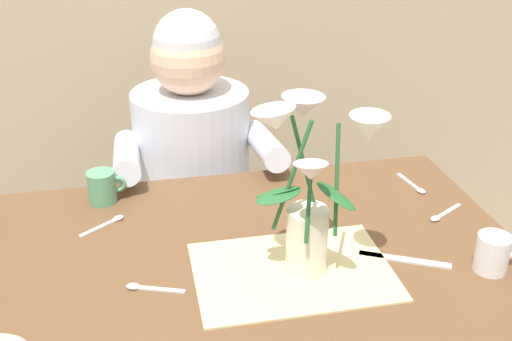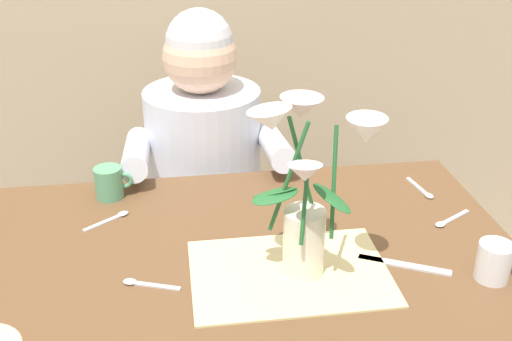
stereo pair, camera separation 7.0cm
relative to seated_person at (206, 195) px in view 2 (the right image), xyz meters
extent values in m
cube|color=brown|center=(0.04, -0.62, 0.16)|extent=(1.20, 0.80, 0.04)
cylinder|color=brown|center=(-0.50, -0.28, -0.21)|extent=(0.06, 0.06, 0.70)
cylinder|color=brown|center=(0.58, -0.28, -0.21)|extent=(0.06, 0.06, 0.70)
cylinder|color=#4C4C56|center=(0.00, 0.00, -0.36)|extent=(0.30, 0.30, 0.40)
cylinder|color=silver|center=(0.00, 0.00, 0.09)|extent=(0.34, 0.34, 0.50)
sphere|color=#DBB293|center=(0.00, 0.00, 0.44)|extent=(0.21, 0.21, 0.21)
sphere|color=silver|center=(0.00, 0.00, 0.48)|extent=(0.19, 0.19, 0.19)
cylinder|color=silver|center=(-0.19, -0.14, 0.22)|extent=(0.07, 0.33, 0.12)
cylinder|color=silver|center=(0.19, -0.14, 0.22)|extent=(0.07, 0.33, 0.12)
cube|color=beige|center=(0.13, -0.68, 0.18)|extent=(0.40, 0.28, 0.00)
cylinder|color=silver|center=(0.16, -0.68, 0.25)|extent=(0.08, 0.08, 0.14)
cylinder|color=#23602D|center=(0.21, -0.70, 0.39)|extent=(0.02, 0.06, 0.21)
cone|color=white|center=(0.25, -0.71, 0.50)|extent=(0.10, 0.10, 0.05)
sphere|color=#E5D14C|center=(0.25, -0.71, 0.50)|extent=(0.02, 0.02, 0.02)
cylinder|color=#23602D|center=(0.15, -0.66, 0.40)|extent=(0.07, 0.02, 0.23)
cone|color=silver|center=(0.15, -0.63, 0.52)|extent=(0.12, 0.12, 0.04)
sphere|color=#E5D14C|center=(0.15, -0.63, 0.52)|extent=(0.02, 0.02, 0.02)
cylinder|color=#23602D|center=(0.12, -0.68, 0.40)|extent=(0.07, 0.02, 0.23)
cone|color=white|center=(0.09, -0.68, 0.52)|extent=(0.11, 0.11, 0.05)
sphere|color=#E5D14C|center=(0.09, -0.68, 0.52)|extent=(0.02, 0.02, 0.02)
cylinder|color=#23602D|center=(0.15, -0.72, 0.36)|extent=(0.03, 0.05, 0.16)
cone|color=silver|center=(0.14, -0.75, 0.44)|extent=(0.07, 0.07, 0.04)
sphere|color=#E5D14C|center=(0.14, -0.75, 0.44)|extent=(0.02, 0.02, 0.02)
ellipsoid|color=#23602D|center=(0.10, -0.69, 0.36)|extent=(0.09, 0.04, 0.03)
ellipsoid|color=#23602D|center=(0.10, -0.67, 0.36)|extent=(0.10, 0.06, 0.04)
ellipsoid|color=#23602D|center=(0.19, -0.73, 0.37)|extent=(0.09, 0.09, 0.05)
cube|color=silver|center=(0.37, -0.69, 0.18)|extent=(0.18, 0.10, 0.00)
cylinder|color=#569970|center=(-0.25, -0.30, 0.22)|extent=(0.07, 0.07, 0.08)
torus|color=#569970|center=(-0.21, -0.30, 0.22)|extent=(0.04, 0.01, 0.04)
cylinder|color=silver|center=(0.53, -0.76, 0.22)|extent=(0.07, 0.07, 0.08)
torus|color=silver|center=(0.56, -0.76, 0.22)|extent=(0.04, 0.01, 0.04)
cube|color=silver|center=(-0.14, -0.69, 0.18)|extent=(0.10, 0.04, 0.00)
ellipsoid|color=silver|center=(-0.19, -0.67, 0.18)|extent=(0.03, 0.03, 0.01)
cube|color=silver|center=(-0.26, -0.43, 0.18)|extent=(0.09, 0.07, 0.00)
ellipsoid|color=silver|center=(-0.22, -0.40, 0.18)|extent=(0.03, 0.03, 0.01)
cube|color=silver|center=(0.53, -0.36, 0.18)|extent=(0.03, 0.10, 0.00)
ellipsoid|color=silver|center=(0.53, -0.42, 0.18)|extent=(0.02, 0.03, 0.01)
cube|color=silver|center=(0.55, -0.52, 0.18)|extent=(0.09, 0.06, 0.00)
ellipsoid|color=silver|center=(0.51, -0.55, 0.18)|extent=(0.03, 0.03, 0.01)
camera|label=1|loc=(-0.15, -1.69, 0.93)|focal=43.71mm
camera|label=2|loc=(-0.09, -1.70, 0.93)|focal=43.71mm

